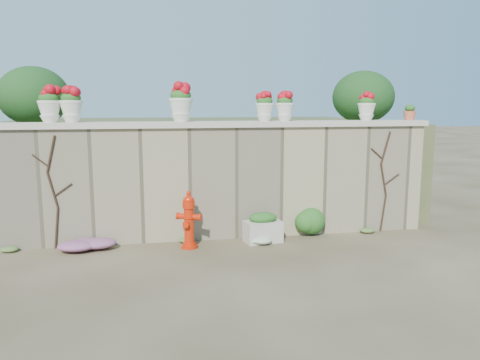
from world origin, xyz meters
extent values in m
plane|color=#463923|center=(0.00, 0.00, 0.00)|extent=(80.00, 80.00, 0.00)
cube|color=#978965|center=(0.00, 1.80, 1.00)|extent=(8.00, 0.40, 2.00)
cube|color=beige|center=(0.00, 1.80, 2.05)|extent=(8.10, 0.52, 0.10)
cube|color=#384C23|center=(0.00, 5.00, 1.00)|extent=(9.00, 6.00, 2.00)
ellipsoid|color=#143814|center=(-3.20, 3.00, 2.55)|extent=(1.30, 1.30, 1.10)
ellipsoid|color=#143814|center=(3.40, 3.00, 2.55)|extent=(1.30, 1.30, 1.10)
cylinder|color=black|center=(-2.66, 1.58, 0.35)|extent=(0.12, 0.04, 0.70)
cylinder|color=black|center=(-2.69, 1.58, 1.00)|extent=(0.17, 0.04, 0.61)
cylinder|color=black|center=(-2.67, 1.58, 1.60)|extent=(0.18, 0.04, 0.61)
cylinder|color=black|center=(-2.52, 1.58, 1.00)|extent=(0.30, 0.02, 0.22)
cylinder|color=black|center=(-2.85, 1.58, 1.50)|extent=(0.25, 0.02, 0.21)
cylinder|color=black|center=(3.24, 1.58, 0.35)|extent=(0.12, 0.04, 0.70)
cylinder|color=black|center=(3.22, 1.58, 1.00)|extent=(0.17, 0.04, 0.61)
cylinder|color=black|center=(3.23, 1.58, 1.60)|extent=(0.18, 0.04, 0.61)
cylinder|color=black|center=(3.38, 1.58, 1.00)|extent=(0.30, 0.02, 0.22)
cylinder|color=black|center=(3.05, 1.58, 1.50)|extent=(0.25, 0.02, 0.21)
cylinder|color=red|center=(-0.48, 1.20, 0.02)|extent=(0.28, 0.28, 0.05)
cylinder|color=red|center=(-0.48, 1.20, 0.39)|extent=(0.17, 0.17, 0.61)
cylinder|color=red|center=(-0.48, 1.20, 0.54)|extent=(0.21, 0.21, 0.04)
cylinder|color=red|center=(-0.48, 1.20, 0.75)|extent=(0.21, 0.21, 0.12)
ellipsoid|color=red|center=(-0.48, 1.20, 0.85)|extent=(0.19, 0.19, 0.14)
cylinder|color=red|center=(-0.48, 1.20, 0.92)|extent=(0.07, 0.07, 0.10)
cylinder|color=red|center=(-0.60, 1.26, 0.54)|extent=(0.17, 0.15, 0.10)
cylinder|color=red|center=(-0.35, 1.15, 0.54)|extent=(0.17, 0.15, 0.10)
cylinder|color=red|center=(-0.52, 1.10, 0.44)|extent=(0.12, 0.13, 0.09)
cube|color=beige|center=(0.83, 1.32, 0.19)|extent=(0.69, 0.47, 0.37)
ellipsoid|color=#1E5119|center=(0.83, 1.32, 0.44)|extent=(0.53, 0.37, 0.19)
ellipsoid|color=#1E5119|center=(1.72, 1.55, 0.31)|extent=(0.65, 0.58, 0.61)
ellipsoid|color=#C026AD|center=(-2.18, 1.32, 0.13)|extent=(0.95, 0.63, 0.25)
ellipsoid|color=white|center=(0.72, 1.16, 0.09)|extent=(0.48, 0.38, 0.17)
ellipsoid|color=#1E5119|center=(-2.70, 1.80, 2.50)|extent=(0.32, 0.32, 0.19)
ellipsoid|color=#B70B17|center=(-2.70, 1.80, 2.58)|extent=(0.28, 0.28, 0.20)
ellipsoid|color=#1E5119|center=(-2.35, 1.80, 2.50)|extent=(0.32, 0.32, 0.19)
ellipsoid|color=#B70B17|center=(-2.35, 1.80, 2.59)|extent=(0.28, 0.28, 0.20)
ellipsoid|color=#1E5119|center=(-0.53, 1.80, 2.55)|extent=(0.36, 0.36, 0.22)
ellipsoid|color=#B70B17|center=(-0.53, 1.80, 2.64)|extent=(0.32, 0.32, 0.23)
ellipsoid|color=#1E5119|center=(0.96, 1.80, 2.46)|extent=(0.29, 0.29, 0.17)
ellipsoid|color=#B70B17|center=(0.96, 1.80, 2.53)|extent=(0.25, 0.25, 0.18)
ellipsoid|color=#1E5119|center=(1.33, 1.80, 2.46)|extent=(0.29, 0.29, 0.17)
ellipsoid|color=#B70B17|center=(1.33, 1.80, 2.53)|extent=(0.25, 0.25, 0.18)
ellipsoid|color=#1E5119|center=(2.91, 1.80, 2.46)|extent=(0.29, 0.29, 0.17)
ellipsoid|color=#B70B17|center=(2.91, 1.80, 2.53)|extent=(0.25, 0.25, 0.18)
ellipsoid|color=#1E5119|center=(3.80, 1.80, 2.32)|extent=(0.19, 0.19, 0.14)
camera|label=1|loc=(-1.03, -6.45, 2.40)|focal=35.00mm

